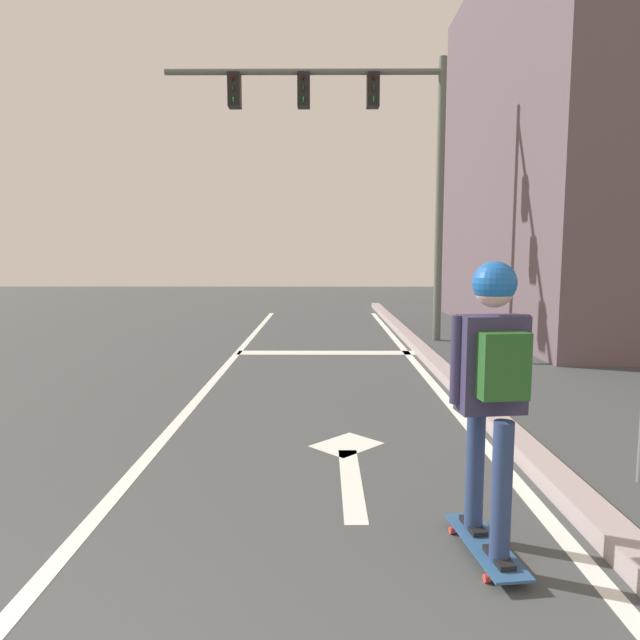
{
  "coord_description": "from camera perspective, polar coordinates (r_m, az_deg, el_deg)",
  "views": [
    {
      "loc": [
        1.61,
        -0.63,
        1.74
      ],
      "look_at": [
        1.58,
        5.54,
        1.02
      ],
      "focal_mm": 31.67,
      "sensor_mm": 36.0,
      "label": 1
    }
  ],
  "objects": [
    {
      "name": "traffic_signal_mast",
      "position": [
        11.66,
        4.0,
        18.39
      ],
      "size": [
        5.46,
        0.34,
        5.53
      ],
      "color": "#5A6358",
      "rests_on": "ground"
    },
    {
      "name": "stop_bar",
      "position": [
        10.04,
        0.65,
        -3.32
      ],
      "size": [
        3.15,
        0.4,
        0.01
      ],
      "primitive_type": "cube",
      "color": "silver",
      "rests_on": "ground"
    },
    {
      "name": "skater",
      "position": [
        3.3,
        17.05,
        -4.82
      ],
      "size": [
        0.45,
        0.61,
        1.63
      ],
      "color": "navy",
      "rests_on": "skateboard"
    },
    {
      "name": "curb_strip",
      "position": [
        7.06,
        14.67,
        -7.27
      ],
      "size": [
        0.24,
        24.0,
        0.14
      ],
      "primitive_type": "cube",
      "color": "#A49695",
      "rests_on": "ground"
    },
    {
      "name": "lane_line_curbside",
      "position": [
        7.02,
        12.66,
        -7.86
      ],
      "size": [
        0.12,
        20.0,
        0.01
      ],
      "primitive_type": "cube",
      "color": "silver",
      "rests_on": "ground"
    },
    {
      "name": "lane_line_center",
      "position": [
        7.02,
        -12.29,
        -7.84
      ],
      "size": [
        0.12,
        20.0,
        0.01
      ],
      "primitive_type": "cube",
      "color": "silver",
      "rests_on": "ground"
    },
    {
      "name": "lane_arrow_stem",
      "position": [
        4.52,
        3.19,
        -15.98
      ],
      "size": [
        0.16,
        1.4,
        0.01
      ],
      "primitive_type": "cube",
      "color": "silver",
      "rests_on": "ground"
    },
    {
      "name": "skateboard",
      "position": [
        3.66,
        16.34,
        -20.98
      ],
      "size": [
        0.31,
        0.8,
        0.07
      ],
      "color": "#2B5280",
      "rests_on": "ground"
    },
    {
      "name": "lane_arrow_head",
      "position": [
        5.31,
        2.72,
        -12.46
      ],
      "size": [
        0.71,
        0.71,
        0.01
      ],
      "primitive_type": "cube",
      "rotation": [
        0.0,
        0.0,
        0.79
      ],
      "color": "silver",
      "rests_on": "ground"
    }
  ]
}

